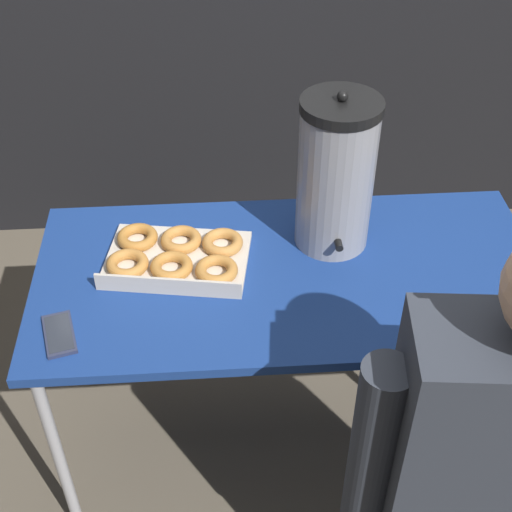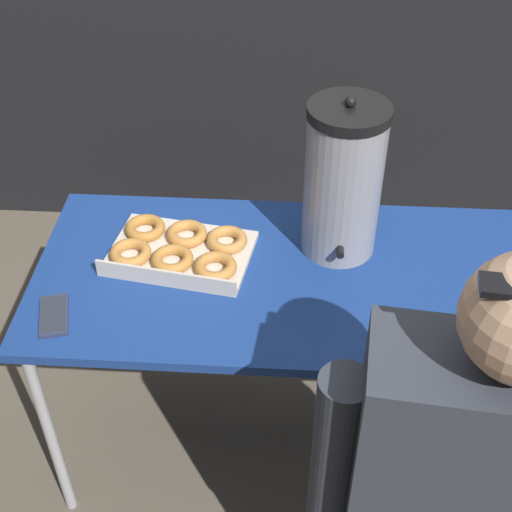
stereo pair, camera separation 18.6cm
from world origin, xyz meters
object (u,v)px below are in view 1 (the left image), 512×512
Objects in this scene: donut_box at (176,256)px; person_seated at (490,493)px; cell_phone at (59,334)px; coffee_urn at (336,175)px.

donut_box is 0.96m from person_seated.
donut_box is 0.38m from cell_phone.
donut_box is 0.32× the size of person_seated.
coffee_urn is (0.43, 0.07, 0.20)m from donut_box.
donut_box is at bearing 27.33° from cell_phone.
coffee_urn is 0.35× the size of person_seated.
cell_phone is (-0.71, -0.33, -0.21)m from coffee_urn.
coffee_urn is at bearing 19.01° from donut_box.
donut_box is 0.91× the size of coffee_urn.
person_seated is (0.67, -0.68, -0.12)m from donut_box.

